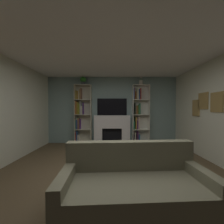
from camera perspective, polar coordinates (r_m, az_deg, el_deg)
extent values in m
plane|color=brown|center=(2.83, -0.01, -26.98)|extent=(6.84, 6.84, 0.00)
cube|color=gray|center=(5.37, 0.01, 0.76)|extent=(5.10, 0.06, 2.57)
cube|color=olive|center=(4.07, 37.48, 3.27)|extent=(0.03, 0.38, 0.47)
cube|color=#546DA8|center=(4.07, 37.36, 3.28)|extent=(0.01, 0.32, 0.41)
cube|color=olive|center=(4.47, 33.74, 3.88)|extent=(0.03, 0.37, 0.45)
cube|color=#4E6C44|center=(4.46, 33.63, 3.88)|extent=(0.01, 0.31, 0.39)
cube|color=olive|center=(4.73, 31.55, 1.42)|extent=(0.03, 0.31, 0.48)
cube|color=slate|center=(4.73, 31.44, 1.42)|extent=(0.01, 0.25, 0.42)
cube|color=white|center=(2.79, -0.01, 28.23)|extent=(5.10, 5.82, 0.06)
cube|color=white|center=(5.35, -5.74, -9.89)|extent=(0.31, 0.23, 0.60)
cube|color=white|center=(5.35, 5.75, -9.89)|extent=(0.31, 0.23, 0.60)
cube|color=white|center=(5.25, 0.01, -4.10)|extent=(1.36, 0.23, 0.49)
cube|color=black|center=(5.40, 0.01, -9.78)|extent=(0.75, 0.08, 0.60)
cube|color=#515547|center=(5.13, 0.00, -13.63)|extent=(1.46, 0.30, 0.03)
cube|color=black|center=(5.31, 0.01, 2.14)|extent=(1.13, 0.06, 0.65)
cube|color=beige|center=(5.38, -15.08, -1.04)|extent=(0.02, 0.31, 2.24)
cube|color=beige|center=(5.25, -8.61, -1.07)|extent=(0.02, 0.31, 2.24)
cube|color=beige|center=(5.45, -11.57, -0.99)|extent=(0.63, 0.02, 2.24)
cube|color=beige|center=(5.47, -11.83, -12.79)|extent=(0.59, 0.31, 0.02)
cube|color=#B33522|center=(5.50, -14.65, -10.21)|extent=(0.02, 0.21, 0.45)
cube|color=#254C8B|center=(5.48, -14.30, -10.11)|extent=(0.03, 0.24, 0.48)
cube|color=beige|center=(5.49, -13.83, -10.83)|extent=(0.03, 0.22, 0.34)
cube|color=beige|center=(5.36, -11.85, -7.06)|extent=(0.59, 0.31, 0.02)
cube|color=#287849|center=(5.43, -14.66, -5.04)|extent=(0.02, 0.20, 0.34)
cube|color=navy|center=(5.40, -14.25, -5.00)|extent=(0.04, 0.23, 0.36)
cube|color=brown|center=(5.38, -13.64, -4.71)|extent=(0.04, 0.25, 0.42)
cube|color=#58317D|center=(5.40, -13.03, -4.86)|extent=(0.02, 0.18, 0.38)
cube|color=beige|center=(5.31, -11.88, -1.06)|extent=(0.59, 0.31, 0.02)
cube|color=#965327|center=(5.39, -14.64, 1.70)|extent=(0.04, 0.21, 0.50)
cube|color=#A28C2E|center=(5.39, -14.10, 1.47)|extent=(0.04, 0.19, 0.45)
cube|color=olive|center=(5.39, -13.67, 1.57)|extent=(0.02, 0.17, 0.47)
cube|color=olive|center=(5.34, -13.37, 1.15)|extent=(0.03, 0.25, 0.39)
cube|color=silver|center=(5.35, -12.96, 1.70)|extent=(0.02, 0.21, 0.49)
cube|color=beige|center=(5.32, -12.47, 0.72)|extent=(0.04, 0.25, 0.31)
cube|color=#523272|center=(5.33, -11.87, 1.42)|extent=(0.02, 0.20, 0.44)
cube|color=beige|center=(5.31, -11.91, 5.00)|extent=(0.59, 0.31, 0.02)
cube|color=olive|center=(5.42, -14.63, 6.80)|extent=(0.04, 0.21, 0.34)
cube|color=olive|center=(5.40, -14.06, 6.73)|extent=(0.04, 0.21, 0.32)
cube|color=beige|center=(5.41, -13.53, 6.95)|extent=(0.03, 0.17, 0.36)
cube|color=olive|center=(5.39, -13.03, 7.06)|extent=(0.03, 0.19, 0.38)
cube|color=brown|center=(5.36, -12.69, 7.32)|extent=(0.03, 0.24, 0.42)
cube|color=beige|center=(5.38, -11.94, 10.87)|extent=(0.59, 0.31, 0.02)
cube|color=silver|center=(5.26, 8.62, -1.07)|extent=(0.02, 0.30, 2.24)
cube|color=silver|center=(5.38, 15.08, -1.04)|extent=(0.02, 0.30, 2.24)
cube|color=silver|center=(5.44, 11.58, -0.99)|extent=(0.63, 0.02, 2.24)
cube|color=silver|center=(5.47, 11.83, -12.78)|extent=(0.59, 0.30, 0.02)
cube|color=black|center=(5.42, 8.93, -10.98)|extent=(0.04, 0.18, 0.33)
cube|color=beige|center=(5.39, 9.51, -10.55)|extent=(0.03, 0.25, 0.43)
cube|color=black|center=(5.44, 9.93, -10.89)|extent=(0.04, 0.17, 0.35)
cube|color=#643466|center=(5.40, 10.58, -10.33)|extent=(0.03, 0.25, 0.46)
cube|color=#1B5286|center=(5.43, 11.14, -10.90)|extent=(0.04, 0.23, 0.35)
cube|color=silver|center=(5.36, 11.86, -7.05)|extent=(0.59, 0.30, 0.02)
cube|color=#20744D|center=(5.31, 8.99, -5.40)|extent=(0.04, 0.23, 0.30)
cube|color=black|center=(5.33, 9.33, -4.35)|extent=(0.03, 0.17, 0.49)
cube|color=#A37E37|center=(5.31, 9.95, -4.64)|extent=(0.04, 0.25, 0.44)
cube|color=#592478|center=(5.35, 10.43, -5.20)|extent=(0.03, 0.19, 0.33)
cube|color=beige|center=(5.34, 11.02, -4.55)|extent=(0.04, 0.21, 0.45)
cube|color=silver|center=(5.31, 11.88, -1.05)|extent=(0.59, 0.30, 0.02)
cube|color=black|center=(5.30, 8.94, 1.08)|extent=(0.03, 0.18, 0.37)
cube|color=black|center=(5.27, 9.53, 1.39)|extent=(0.04, 0.25, 0.43)
cube|color=#976141|center=(5.29, 10.04, 0.87)|extent=(0.03, 0.21, 0.34)
cube|color=olive|center=(5.29, 10.53, 0.83)|extent=(0.02, 0.23, 0.33)
cube|color=#2C7941|center=(5.30, 11.03, 0.98)|extent=(0.03, 0.24, 0.36)
cube|color=#3C6D56|center=(5.33, 11.44, 1.28)|extent=(0.04, 0.19, 0.41)
cube|color=silver|center=(5.32, 11.91, 4.99)|extent=(0.59, 0.30, 0.02)
cube|color=#2F4F8D|center=(5.29, 8.99, 7.38)|extent=(0.03, 0.24, 0.42)
cube|color=#975228|center=(5.34, 9.38, 7.48)|extent=(0.03, 0.17, 0.44)
cube|color=brown|center=(5.30, 9.82, 6.76)|extent=(0.03, 0.24, 0.30)
cube|color=beige|center=(5.35, 10.25, 7.44)|extent=(0.02, 0.17, 0.44)
cube|color=beige|center=(5.34, 10.67, 7.20)|extent=(0.04, 0.20, 0.39)
cube|color=navy|center=(5.35, 11.18, 7.17)|extent=(0.03, 0.19, 0.39)
cube|color=#A33A30|center=(5.35, 11.73, 7.35)|extent=(0.03, 0.22, 0.42)
cube|color=silver|center=(5.38, 11.94, 10.87)|extent=(0.59, 0.30, 0.02)
cylinder|color=#484A53|center=(5.39, -11.94, 11.53)|extent=(0.16, 0.16, 0.11)
sphere|color=#2D7E25|center=(5.42, -11.95, 13.00)|extent=(0.22, 0.22, 0.22)
cylinder|color=beige|center=(5.39, 11.95, 11.86)|extent=(0.14, 0.14, 0.17)
cylinder|color=#4C7F3F|center=(5.41, 11.72, 13.34)|extent=(0.01, 0.01, 0.11)
sphere|color=silver|center=(5.42, 11.72, 13.90)|extent=(0.04, 0.04, 0.04)
cylinder|color=#4C7F3F|center=(5.43, 12.16, 13.30)|extent=(0.01, 0.01, 0.11)
sphere|color=silver|center=(5.44, 12.16, 13.86)|extent=(0.06, 0.06, 0.06)
cube|color=#747157|center=(2.08, 9.47, -31.59)|extent=(1.92, 0.92, 0.42)
cube|color=#747157|center=(2.19, 7.54, -17.43)|extent=(1.88, 0.26, 0.43)
cube|color=#747157|center=(2.36, 32.93, -25.48)|extent=(0.18, 0.83, 0.57)
cube|color=#747157|center=(2.06, -18.75, -29.58)|extent=(0.18, 0.83, 0.57)
cube|color=#93664A|center=(2.71, 6.54, -19.17)|extent=(0.93, 0.45, 0.04)
cylinder|color=#93664A|center=(2.60, -3.62, -25.06)|extent=(0.05, 0.05, 0.37)
cylinder|color=#93664A|center=(2.69, 17.31, -24.10)|extent=(0.05, 0.05, 0.37)
cylinder|color=#93664A|center=(2.96, -3.10, -21.65)|extent=(0.05, 0.05, 0.37)
cylinder|color=#93664A|center=(3.04, 14.93, -21.01)|extent=(0.05, 0.05, 0.37)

